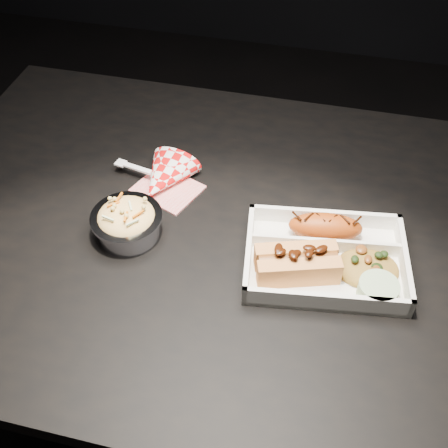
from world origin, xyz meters
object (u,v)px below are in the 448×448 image
at_px(dining_table, 242,263).
at_px(napkin_fork, 163,178).
at_px(food_tray, 325,260).
at_px(fried_pastry, 325,227).
at_px(hotdog, 297,262).
at_px(foil_coleslaw_cup, 127,221).

relative_size(dining_table, napkin_fork, 6.80).
distance_m(dining_table, food_tray, 0.18).
bearing_deg(fried_pastry, hotdog, -110.92).
distance_m(food_tray, hotdog, 0.06).
distance_m(food_tray, foil_coleslaw_cup, 0.33).
distance_m(dining_table, hotdog, 0.18).
height_order(fried_pastry, napkin_fork, napkin_fork).
height_order(food_tray, fried_pastry, fried_pastry).
bearing_deg(food_tray, dining_table, 154.03).
bearing_deg(fried_pastry, foil_coleslaw_cup, -168.76).
bearing_deg(foil_coleslaw_cup, hotdog, -4.85).
bearing_deg(food_tray, hotdog, -149.23).
bearing_deg(fried_pastry, napkin_fork, 167.52).
bearing_deg(napkin_fork, foil_coleslaw_cup, -87.53).
relative_size(dining_table, hotdog, 8.65).
distance_m(fried_pastry, foil_coleslaw_cup, 0.32).
relative_size(dining_table, foil_coleslaw_cup, 10.21).
relative_size(dining_table, food_tray, 4.41).
bearing_deg(foil_coleslaw_cup, fried_pastry, 11.24).
bearing_deg(fried_pastry, dining_table, -176.33).
relative_size(fried_pastry, napkin_fork, 0.68).
bearing_deg(food_tray, napkin_fork, 150.60).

